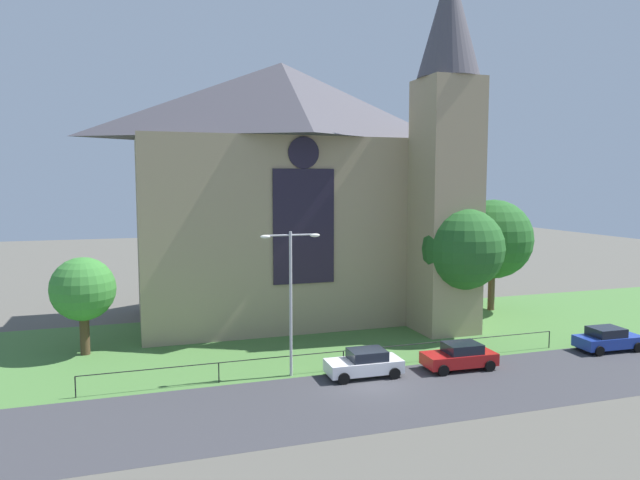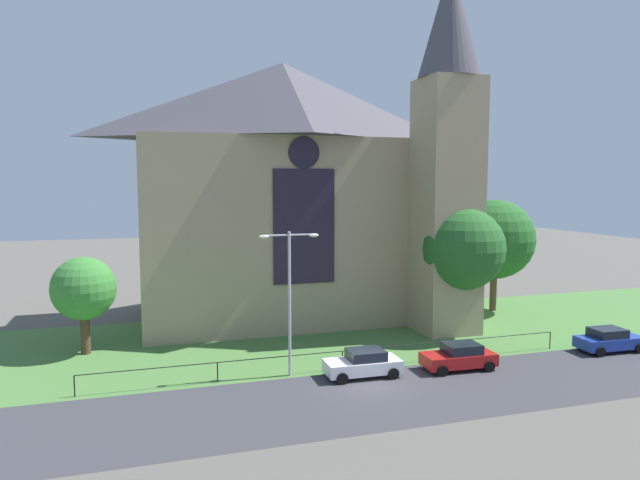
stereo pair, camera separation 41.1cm
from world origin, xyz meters
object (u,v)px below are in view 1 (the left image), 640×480
at_px(church_building, 294,189).
at_px(streetlamp_near, 291,285).
at_px(parked_car_white, 364,363).
at_px(parked_car_red, 460,356).
at_px(parked_car_blue, 608,339).
at_px(tree_right_far, 493,239).
at_px(tree_left_far, 83,290).
at_px(tree_right_near, 463,250).

relative_size(church_building, streetlamp_near, 3.21).
bearing_deg(parked_car_white, streetlamp_near, -18.00).
xyz_separation_m(parked_car_red, parked_car_blue, (11.04, 0.30, 0.00)).
bearing_deg(church_building, tree_right_far, -8.57).
height_order(tree_right_far, parked_car_blue, tree_right_far).
xyz_separation_m(church_building, parked_car_red, (5.69, -15.42, -9.53)).
xyz_separation_m(tree_left_far, parked_car_white, (15.10, -9.28, -3.39)).
height_order(tree_left_far, parked_car_blue, tree_left_far).
distance_m(tree_right_far, parked_car_blue, 13.67).
distance_m(church_building, parked_car_white, 17.72).
height_order(church_building, parked_car_blue, church_building).
distance_m(church_building, parked_car_blue, 24.47).
bearing_deg(tree_right_far, tree_right_near, -137.33).
distance_m(church_building, streetlamp_near, 15.03).
xyz_separation_m(tree_right_near, parked_car_red, (-4.22, -6.73, -5.33)).
xyz_separation_m(church_building, tree_right_near, (9.91, -8.69, -4.20)).
relative_size(tree_left_far, parked_car_blue, 1.44).
height_order(tree_right_near, parked_car_red, tree_right_near).
height_order(church_building, parked_car_red, church_building).
bearing_deg(parked_car_white, tree_right_far, -141.85).
relative_size(streetlamp_near, parked_car_red, 1.90).
xyz_separation_m(church_building, parked_car_blue, (16.72, -15.12, -9.53)).
bearing_deg(tree_right_far, parked_car_white, -143.29).
relative_size(tree_left_far, parked_car_white, 1.45).
relative_size(church_building, tree_right_far, 2.78).
distance_m(streetlamp_near, parked_car_red, 10.74).
height_order(tree_right_far, streetlamp_near, tree_right_far).
height_order(streetlamp_near, parked_car_blue, streetlamp_near).
bearing_deg(parked_car_red, tree_right_near, -120.03).
bearing_deg(parked_car_red, parked_car_white, -2.61).
bearing_deg(parked_car_blue, church_building, 139.95).
bearing_deg(tree_left_far, tree_right_near, -6.86).
bearing_deg(streetlamp_near, tree_right_far, 28.34).
distance_m(tree_left_far, parked_car_white, 18.05).
bearing_deg(tree_left_far, parked_car_red, -25.05).
relative_size(streetlamp_near, parked_car_white, 1.91).
bearing_deg(streetlamp_near, parked_car_blue, -4.24).
distance_m(tree_right_near, tree_right_far, 9.12).
bearing_deg(streetlamp_near, parked_car_red, -10.80).
xyz_separation_m(church_building, tree_right_far, (16.62, -2.51, -4.25)).
bearing_deg(parked_car_white, tree_left_far, -30.12).
height_order(church_building, streetlamp_near, church_building).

